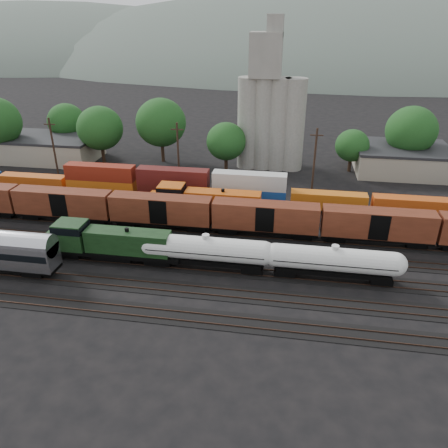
% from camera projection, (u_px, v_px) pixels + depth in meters
% --- Properties ---
extents(ground, '(600.00, 600.00, 0.00)m').
position_uv_depth(ground, '(225.00, 250.00, 59.69)').
color(ground, black).
extents(tracks, '(180.00, 33.20, 0.20)m').
position_uv_depth(tracks, '(225.00, 250.00, 59.67)').
color(tracks, black).
rests_on(tracks, ground).
extents(green_locomotive, '(18.20, 3.21, 4.82)m').
position_uv_depth(green_locomotive, '(105.00, 241.00, 56.20)').
color(green_locomotive, black).
rests_on(green_locomotive, ground).
extents(tank_car_a, '(17.37, 3.11, 4.55)m').
position_uv_depth(tank_car_a, '(206.00, 250.00, 54.29)').
color(tank_car_a, silver).
rests_on(tank_car_a, ground).
extents(tank_car_b, '(16.84, 3.01, 4.41)m').
position_uv_depth(tank_car_b, '(334.00, 261.00, 52.08)').
color(tank_car_b, silver).
rests_on(tank_car_b, ground).
extents(orange_locomotive, '(19.47, 3.24, 4.87)m').
position_uv_depth(orange_locomotive, '(202.00, 201.00, 68.09)').
color(orange_locomotive, black).
rests_on(orange_locomotive, ground).
extents(boxcar_string, '(122.80, 2.90, 4.20)m').
position_uv_depth(boxcar_string, '(111.00, 206.00, 65.35)').
color(boxcar_string, black).
rests_on(boxcar_string, ground).
extents(container_wall, '(161.16, 2.60, 5.80)m').
position_uv_depth(container_wall, '(202.00, 191.00, 72.85)').
color(container_wall, black).
rests_on(container_wall, ground).
extents(grain_silo, '(13.40, 5.00, 29.00)m').
position_uv_depth(grain_silo, '(270.00, 113.00, 86.15)').
color(grain_silo, gray).
rests_on(grain_silo, ground).
extents(industrial_sheds, '(119.38, 17.26, 5.10)m').
position_uv_depth(industrial_sheds, '(284.00, 157.00, 88.84)').
color(industrial_sheds, '#9E937F').
rests_on(industrial_sheds, ground).
extents(tree_band, '(160.13, 21.99, 13.99)m').
position_uv_depth(tree_band, '(200.00, 127.00, 90.96)').
color(tree_band, black).
rests_on(tree_band, ground).
extents(utility_poles, '(122.20, 0.36, 12.00)m').
position_uv_depth(utility_poles, '(245.00, 158.00, 76.45)').
color(utility_poles, black).
rests_on(utility_poles, ground).
extents(distant_hills, '(860.00, 286.00, 130.00)m').
position_uv_depth(distant_hills, '(321.00, 92.00, 295.66)').
color(distant_hills, '#59665B').
rests_on(distant_hills, ground).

